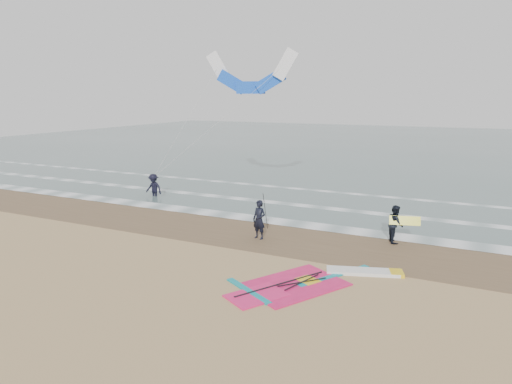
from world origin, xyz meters
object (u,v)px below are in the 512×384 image
at_px(person_walking, 395,224).
at_px(person_wading, 153,183).
at_px(surf_kite, 250,77).
at_px(windsurf_rig, 314,281).
at_px(person_standing, 259,220).

relative_size(person_walking, person_wading, 0.91).
xyz_separation_m(person_wading, surf_kite, (5.36, 3.08, 6.55)).
relative_size(windsurf_rig, person_wading, 3.07).
bearing_deg(windsurf_rig, person_walking, 72.94).
height_order(person_standing, person_walking, person_standing).
bearing_deg(person_walking, windsurf_rig, 141.47).
height_order(windsurf_rig, person_walking, person_walking).
distance_m(person_standing, person_wading, 10.97).
bearing_deg(surf_kite, person_wading, -150.07).
relative_size(person_standing, surf_kite, 0.21).
distance_m(windsurf_rig, person_walking, 6.05).
bearing_deg(person_wading, surf_kite, 32.82).
height_order(windsurf_rig, person_standing, person_standing).
height_order(person_wading, surf_kite, surf_kite).
bearing_deg(person_wading, person_walking, -7.77).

